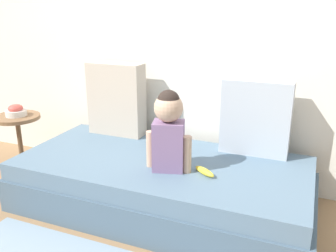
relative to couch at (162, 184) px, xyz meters
name	(u,v)px	position (x,y,z in m)	size (l,w,h in m)	color
ground_plane	(162,206)	(0.00, 0.00, -0.18)	(12.00, 12.00, 0.00)	#93704C
back_wall	(192,37)	(0.00, 0.61, 0.95)	(5.20, 0.10, 2.25)	silver
couch	(162,184)	(0.00, 0.00, 0.00)	(2.00, 0.95, 0.36)	#495F70
throw_pillow_left	(116,99)	(-0.55, 0.38, 0.47)	(0.45, 0.16, 0.57)	#C1B29E
throw_pillow_right	(256,117)	(0.55, 0.38, 0.44)	(0.47, 0.16, 0.52)	#B2BCC6
toddler	(168,129)	(0.10, -0.11, 0.45)	(0.30, 0.20, 0.52)	gray
banana	(205,171)	(0.33, -0.10, 0.20)	(0.17, 0.04, 0.04)	yellow
side_table	(18,127)	(-1.43, 0.18, 0.18)	(0.39, 0.39, 0.46)	brown
fruit_bowl	(16,111)	(-1.43, 0.18, 0.32)	(0.17, 0.17, 0.10)	silver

